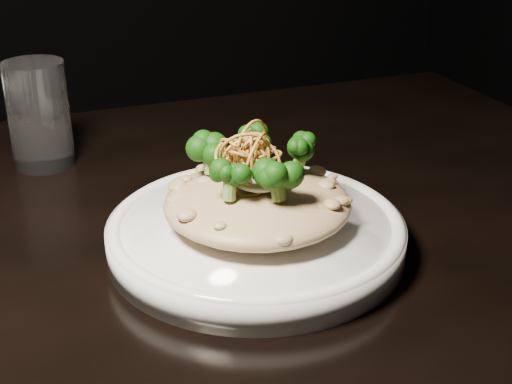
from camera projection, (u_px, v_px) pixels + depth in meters
table at (165, 327)px, 0.66m from camera, size 1.10×0.80×0.75m
plate at (256, 235)px, 0.62m from camera, size 0.26×0.26×0.03m
risotto at (257, 203)px, 0.61m from camera, size 0.16×0.16×0.04m
broccoli at (253, 158)px, 0.59m from camera, size 0.12×0.12×0.05m
cheese at (260, 178)px, 0.59m from camera, size 0.05×0.05×0.01m
shallots at (248, 148)px, 0.59m from camera, size 0.05×0.05×0.04m
drinking_glass at (39, 115)px, 0.77m from camera, size 0.09×0.09×0.12m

